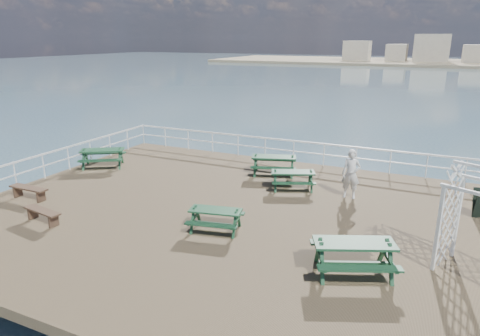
% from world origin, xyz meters
% --- Properties ---
extents(ground, '(18.00, 14.00, 0.30)m').
position_xyz_m(ground, '(0.00, 0.00, -0.15)').
color(ground, brown).
rests_on(ground, ground).
extents(sea_backdrop, '(300.00, 300.00, 9.20)m').
position_xyz_m(sea_backdrop, '(12.54, 134.07, -0.51)').
color(sea_backdrop, '#405C6B').
rests_on(sea_backdrop, ground).
extents(railing, '(17.77, 13.76, 1.10)m').
position_xyz_m(railing, '(-0.07, 2.57, 0.87)').
color(railing, white).
rests_on(railing, ground).
extents(picnic_table_a, '(2.46, 2.34, 0.94)m').
position_xyz_m(picnic_table_a, '(-7.80, 2.41, 0.60)').
color(picnic_table_a, '#143922').
rests_on(picnic_table_a, ground).
extents(picnic_table_b, '(2.30, 2.06, 0.93)m').
position_xyz_m(picnic_table_b, '(-0.19, 4.67, 0.60)').
color(picnic_table_b, '#143922').
rests_on(picnic_table_b, ground).
extents(picnic_table_c, '(2.07, 1.90, 0.82)m').
position_xyz_m(picnic_table_c, '(1.16, 3.22, 0.52)').
color(picnic_table_c, '#143922').
rests_on(picnic_table_c, ground).
extents(picnic_table_d, '(1.84, 1.60, 0.78)m').
position_xyz_m(picnic_table_d, '(0.19, -1.44, 0.50)').
color(picnic_table_d, '#143922').
rests_on(picnic_table_d, ground).
extents(picnic_table_e, '(2.49, 2.29, 0.98)m').
position_xyz_m(picnic_table_e, '(4.56, -2.21, 0.63)').
color(picnic_table_e, '#143922').
rests_on(picnic_table_e, ground).
extents(flat_bench_near, '(1.63, 0.39, 0.47)m').
position_xyz_m(flat_bench_near, '(-7.36, -2.01, 0.35)').
color(flat_bench_near, '#503929').
rests_on(flat_bench_near, ground).
extents(flat_bench_far, '(1.56, 0.59, 0.44)m').
position_xyz_m(flat_bench_far, '(-5.16, -3.31, 0.33)').
color(flat_bench_far, '#503929').
rests_on(flat_bench_far, ground).
extents(person, '(0.70, 0.47, 1.85)m').
position_xyz_m(person, '(3.41, 3.20, 0.93)').
color(person, silver).
rests_on(person, ground).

